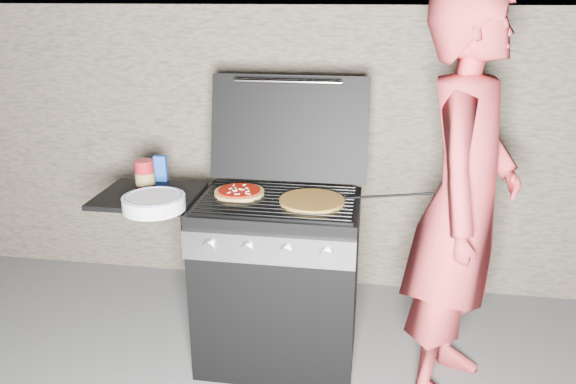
# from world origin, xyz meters

# --- Properties ---
(ground) EXTENTS (50.00, 50.00, 0.00)m
(ground) POSITION_xyz_m (0.00, 0.00, 0.00)
(ground) COLOR #5B5B5B
(stone_wall) EXTENTS (8.00, 0.35, 1.80)m
(stone_wall) POSITION_xyz_m (0.00, 1.05, 0.90)
(stone_wall) COLOR #7A6955
(stone_wall) RESTS_ON ground
(gas_grill) EXTENTS (1.34, 0.79, 0.91)m
(gas_grill) POSITION_xyz_m (-0.25, 0.00, 0.46)
(gas_grill) COLOR black
(gas_grill) RESTS_ON ground
(pizza_topped) EXTENTS (0.26, 0.26, 0.03)m
(pizza_topped) POSITION_xyz_m (-0.20, 0.04, 0.93)
(pizza_topped) COLOR tan
(pizza_topped) RESTS_ON gas_grill
(pizza_plain) EXTENTS (0.36, 0.36, 0.02)m
(pizza_plain) POSITION_xyz_m (0.17, -0.02, 0.92)
(pizza_plain) COLOR gold
(pizza_plain) RESTS_ON gas_grill
(sauce_jar) EXTENTS (0.11, 0.11, 0.15)m
(sauce_jar) POSITION_xyz_m (-0.72, 0.08, 0.98)
(sauce_jar) COLOR #A41620
(sauce_jar) RESTS_ON gas_grill
(blue_carton) EXTENTS (0.07, 0.04, 0.14)m
(blue_carton) POSITION_xyz_m (-0.68, 0.21, 0.97)
(blue_carton) COLOR #1946B4
(blue_carton) RESTS_ON gas_grill
(plate_stack) EXTENTS (0.33, 0.33, 0.07)m
(plate_stack) POSITION_xyz_m (-0.55, -0.21, 0.94)
(plate_stack) COLOR silver
(plate_stack) RESTS_ON gas_grill
(person) EXTENTS (0.67, 0.81, 1.93)m
(person) POSITION_xyz_m (0.87, -0.08, 0.96)
(person) COLOR #BE3439
(person) RESTS_ON ground
(tongs) EXTENTS (0.46, 0.09, 0.09)m
(tongs) POSITION_xyz_m (0.51, 0.00, 0.96)
(tongs) COLOR black
(tongs) RESTS_ON gas_grill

